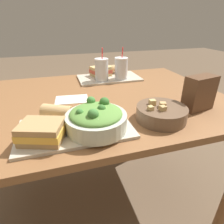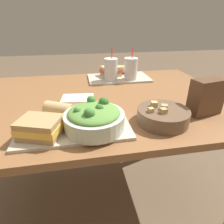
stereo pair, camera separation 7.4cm
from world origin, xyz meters
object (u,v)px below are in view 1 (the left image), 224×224
Objects in this scene: chip_bag at (199,93)px; napkin_folded at (72,99)px; soup_bowl at (161,113)px; drink_cup_dark at (102,70)px; salad_bowl at (96,118)px; drink_cup_red at (121,69)px; baguette_far at (115,69)px; sandwich_near at (42,132)px; sandwich_far at (101,71)px; baguette_near at (58,112)px.

chip_bag is 0.61m from napkin_folded.
soup_bowl is 0.57m from drink_cup_dark.
drink_cup_red is at bearing 62.79° from salad_bowl.
drink_cup_red is (-0.01, -0.15, 0.04)m from baguette_far.
salad_bowl is at bearing -177.53° from soup_bowl.
chip_bag is at bearing 25.41° from sandwich_near.
sandwich_far is at bearing 75.01° from salad_bowl.
baguette_far is at bearing 46.55° from drink_cup_dark.
drink_cup_red is at bearing 70.00° from sandwich_near.
napkin_folded is (-0.36, -0.39, -0.04)m from baguette_far.
baguette_near is 0.23m from napkin_folded.
salad_bowl is 0.34m from napkin_folded.
soup_bowl is 0.46m from sandwich_near.
soup_bowl is at bearing -179.58° from chip_bag.
drink_cup_red reaches higher than baguette_far.
salad_bowl reaches higher than baguette_far.
drink_cup_red is at bearing -177.51° from baguette_far.
baguette_near is 0.62m from chip_bag.
sandwich_far is 0.12m from drink_cup_dark.
sandwich_near reaches higher than baguette_near.
chip_bag is (0.61, -0.06, 0.04)m from baguette_near.
sandwich_near is 1.41× the size of baguette_far.
drink_cup_red reaches higher than sandwich_near.
sandwich_far is at bearing 135.04° from drink_cup_red.
baguette_near reaches higher than napkin_folded.
baguette_far is (0.03, 0.71, 0.01)m from soup_bowl.
drink_cup_dark is at bearing 110.41° from chip_bag.
soup_bowl reaches higher than baguette_far.
napkin_folded is at bearing 11.25° from baguette_near.
sandwich_far is 0.88× the size of napkin_folded.
drink_cup_dark is at bearing -2.91° from baguette_near.
soup_bowl is 0.99× the size of drink_cup_dark.
drink_cup_dark is (0.35, 0.59, 0.03)m from sandwich_near.
baguette_far is 0.68× the size of napkin_folded.
drink_cup_red is at bearing 34.35° from napkin_folded.
salad_bowl is 0.71m from sandwich_far.
baguette_far is (0.43, 0.60, 0.00)m from baguette_near.
sandwich_near is 1.24× the size of baguette_near.
baguette_near is at bearing -122.69° from drink_cup_dark.
chip_bag reaches higher than sandwich_near.
napkin_folded is (-0.35, -0.24, -0.08)m from drink_cup_red.
drink_cup_red reaches higher than salad_bowl.
salad_bowl is at bearing -117.21° from drink_cup_red.
sandwich_near is at bearing -110.15° from napkin_folded.
napkin_folded is at bearing -132.53° from drink_cup_dark.
sandwich_far reaches higher than baguette_far.
drink_cup_dark is at bearing 78.55° from sandwich_near.
sandwich_near is at bearing -135.99° from sandwich_far.
soup_bowl is at bearing 2.47° from salad_bowl.
baguette_far is (0.30, 0.72, -0.01)m from salad_bowl.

